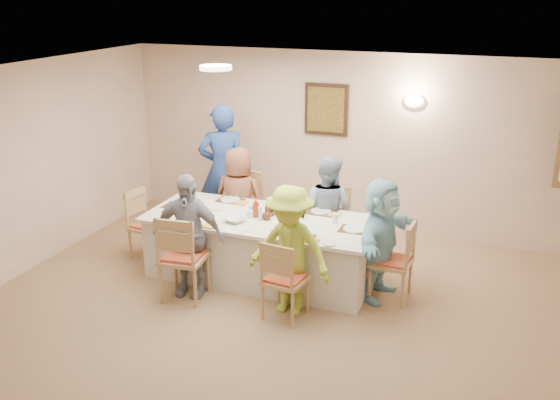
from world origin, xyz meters
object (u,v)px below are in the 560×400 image
at_px(caregiver, 223,170).
at_px(diner_front_right, 290,251).
at_px(dining_table, 262,247).
at_px(chair_back_right, 329,224).
at_px(chair_front_right, 286,278).
at_px(condiment_ketchup, 256,207).
at_px(diner_right_end, 381,239).
at_px(diner_front_left, 188,235).
at_px(diner_back_left, 239,199).
at_px(chair_back_left, 243,210).
at_px(chair_front_left, 184,256).
at_px(chair_left_end, 149,225).
at_px(chair_right_end, 391,260).
at_px(diner_back_right, 327,210).

bearing_deg(caregiver, diner_front_right, 103.77).
height_order(dining_table, caregiver, caregiver).
relative_size(dining_table, chair_back_right, 2.91).
distance_m(chair_front_right, diner_front_right, 0.29).
relative_size(chair_front_right, condiment_ketchup, 3.85).
bearing_deg(diner_right_end, dining_table, 100.78).
height_order(diner_front_left, condiment_ketchup, diner_front_left).
relative_size(dining_table, diner_back_left, 1.96).
bearing_deg(dining_table, chair_back_left, 126.87).
xyz_separation_m(chair_front_left, diner_right_end, (2.02, 0.80, 0.19)).
xyz_separation_m(chair_left_end, chair_right_end, (3.10, 0.00, 0.01)).
xyz_separation_m(chair_right_end, diner_back_right, (-0.95, 0.68, 0.23)).
bearing_deg(chair_back_left, caregiver, 145.51).
relative_size(chair_front_left, chair_right_end, 1.10).
bearing_deg(chair_right_end, condiment_ketchup, -87.08).
relative_size(diner_front_left, condiment_ketchup, 6.09).
bearing_deg(diner_back_left, condiment_ketchup, 123.63).
xyz_separation_m(dining_table, diner_front_left, (-0.60, -0.68, 0.33)).
bearing_deg(diner_back_right, diner_front_left, 59.51).
bearing_deg(caregiver, diner_front_left, 75.54).
bearing_deg(condiment_ketchup, diner_back_left, 128.25).
bearing_deg(dining_table, diner_right_end, 0.00).
height_order(diner_front_left, diner_front_right, diner_front_right).
distance_m(chair_front_right, diner_back_left, 1.92).
xyz_separation_m(chair_right_end, condiment_ketchup, (-1.62, 0.01, 0.41)).
relative_size(chair_front_right, diner_front_right, 0.63).
distance_m(diner_front_right, condiment_ketchup, 0.97).
bearing_deg(chair_right_end, diner_front_right, -51.21).
distance_m(chair_back_right, diner_front_left, 1.92).
distance_m(dining_table, chair_right_end, 1.55).
relative_size(chair_right_end, diner_back_right, 0.67).
bearing_deg(chair_right_end, diner_back_right, -122.40).
xyz_separation_m(chair_left_end, condiment_ketchup, (1.48, 0.01, 0.43)).
relative_size(dining_table, chair_front_left, 2.67).
height_order(dining_table, chair_front_left, chair_front_left).
bearing_deg(caregiver, chair_front_left, 74.72).
distance_m(chair_back_left, condiment_ketchup, 1.02).
xyz_separation_m(diner_front_left, diner_front_right, (1.20, -0.00, 0.00)).
relative_size(chair_right_end, diner_right_end, 0.67).
relative_size(chair_back_right, chair_front_left, 0.92).
relative_size(chair_back_left, chair_left_end, 1.11).
bearing_deg(diner_back_right, diner_right_end, 151.27).
bearing_deg(chair_left_end, diner_back_right, -65.45).
relative_size(chair_right_end, diner_back_left, 0.67).
bearing_deg(diner_front_left, chair_back_right, 44.47).
height_order(chair_back_right, chair_right_end, chair_back_right).
xyz_separation_m(dining_table, chair_front_right, (0.60, -0.80, 0.07)).
relative_size(chair_back_right, diner_front_left, 0.66).
bearing_deg(diner_front_right, diner_right_end, 45.19).
bearing_deg(chair_back_left, chair_right_end, -17.03).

